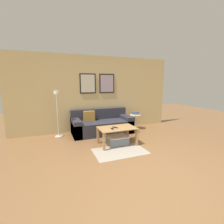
% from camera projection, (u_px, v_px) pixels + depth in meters
% --- Properties ---
extents(ground_plane, '(16.00, 16.00, 0.00)m').
position_uv_depth(ground_plane, '(143.00, 174.00, 2.98)').
color(ground_plane, brown).
extents(wall_back, '(5.60, 0.09, 2.55)m').
position_uv_depth(wall_back, '(96.00, 94.00, 5.62)').
color(wall_back, tan).
rests_on(wall_back, ground_plane).
extents(area_rug, '(1.28, 0.79, 0.01)m').
position_uv_depth(area_rug, '(120.00, 151.00, 3.96)').
color(area_rug, '#A39989').
rests_on(area_rug, ground_plane).
extents(couch, '(1.94, 0.87, 0.78)m').
position_uv_depth(couch, '(102.00, 125.00, 5.39)').
color(couch, '#2D2D38').
rests_on(couch, ground_plane).
extents(coffee_table, '(0.99, 0.62, 0.47)m').
position_uv_depth(coffee_table, '(117.00, 131.00, 4.34)').
color(coffee_table, '#AD7F4C').
rests_on(coffee_table, ground_plane).
extents(storage_bin, '(0.55, 0.42, 0.24)m').
position_uv_depth(storage_bin, '(117.00, 140.00, 4.39)').
color(storage_bin, slate).
rests_on(storage_bin, ground_plane).
extents(floor_lamp, '(0.23, 0.45, 1.43)m').
position_uv_depth(floor_lamp, '(57.00, 109.00, 4.78)').
color(floor_lamp, silver).
rests_on(floor_lamp, ground_plane).
extents(side_table, '(0.39, 0.39, 0.53)m').
position_uv_depth(side_table, '(135.00, 121.00, 5.82)').
color(side_table, silver).
rests_on(side_table, ground_plane).
extents(book_stack, '(0.25, 0.19, 0.10)m').
position_uv_depth(book_stack, '(136.00, 113.00, 5.78)').
color(book_stack, '#D18438').
rests_on(book_stack, side_table).
extents(remote_control, '(0.11, 0.15, 0.02)m').
position_uv_depth(remote_control, '(115.00, 127.00, 4.31)').
color(remote_control, black).
rests_on(remote_control, coffee_table).
extents(cell_phone, '(0.08, 0.15, 0.01)m').
position_uv_depth(cell_phone, '(112.00, 129.00, 4.20)').
color(cell_phone, black).
rests_on(cell_phone, coffee_table).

